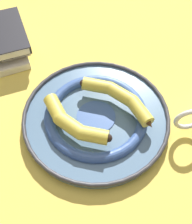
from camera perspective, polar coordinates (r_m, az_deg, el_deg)
ground_plane at (r=0.72m, az=-2.58°, el=-2.61°), size 2.80×2.80×0.00m
decorative_bowl at (r=0.71m, az=0.00°, el=-1.04°), size 0.34×0.34×0.04m
banana_a at (r=0.67m, az=-4.52°, el=-1.87°), size 0.10×0.18×0.03m
banana_b at (r=0.70m, az=4.47°, el=2.61°), size 0.10×0.19×0.03m
book_stack at (r=0.89m, az=-16.83°, el=12.34°), size 0.22×0.21×0.07m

